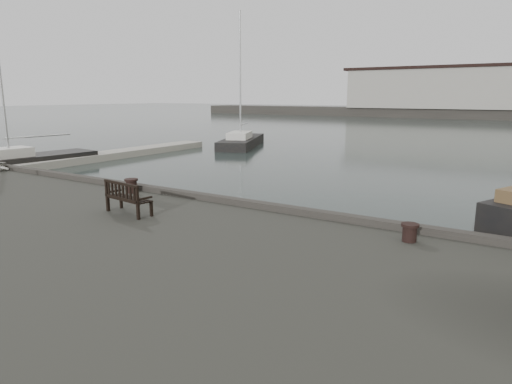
# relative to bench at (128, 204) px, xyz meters

# --- Properties ---
(ground) EXTENTS (400.00, 400.00, 0.00)m
(ground) POSITION_rel_bench_xyz_m (1.39, 2.59, -1.83)
(ground) COLOR black
(ground) RESTS_ON ground
(pontoon) EXTENTS (2.00, 24.00, 0.50)m
(pontoon) POSITION_rel_bench_xyz_m (-18.61, 12.59, -1.58)
(pontoon) COLOR #9D9B92
(pontoon) RESTS_ON ground
(breakwater) EXTENTS (140.00, 9.50, 12.20)m
(breakwater) POSITION_rel_bench_xyz_m (-3.17, 94.59, 2.46)
(breakwater) COLOR #383530
(breakwater) RESTS_ON ground
(bench) EXTENTS (1.54, 0.70, 0.86)m
(bench) POSITION_rel_bench_xyz_m (0.00, 0.00, 0.00)
(bench) COLOR black
(bench) RESTS_ON quay
(bollard_left) EXTENTS (0.55, 0.55, 0.46)m
(bollard_left) POSITION_rel_bench_xyz_m (-2.01, 1.94, -0.04)
(bollard_left) COLOR black
(bollard_left) RESTS_ON quay
(bollard_right) EXTENTS (0.44, 0.44, 0.40)m
(bollard_right) POSITION_rel_bench_xyz_m (7.00, 1.66, -0.07)
(bollard_right) COLOR black
(bollard_right) RESTS_ON quay
(yacht_a) EXTENTS (3.61, 10.29, 13.72)m
(yacht_a) POSITION_rel_bench_xyz_m (-19.63, 8.22, -1.59)
(yacht_a) COLOR black
(yacht_a) RESTS_ON ground
(yacht_d) EXTENTS (6.46, 10.33, 12.61)m
(yacht_d) POSITION_rel_bench_xyz_m (-14.99, 27.23, -1.60)
(yacht_d) COLOR black
(yacht_d) RESTS_ON ground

